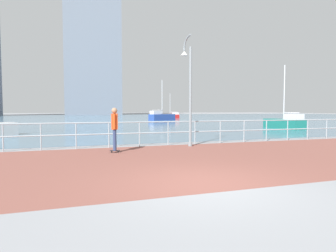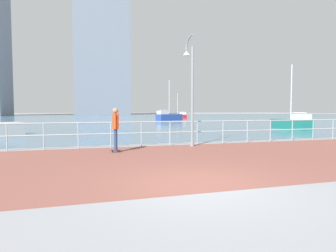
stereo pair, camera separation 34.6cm
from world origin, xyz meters
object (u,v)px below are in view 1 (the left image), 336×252
at_px(sailboat_white, 161,116).
at_px(lamppost, 188,85).
at_px(skateboarder, 115,126).
at_px(sailboat_gray, 171,116).
at_px(sailboat_ivory, 285,123).

bearing_deg(sailboat_white, lamppost, -104.54).
bearing_deg(skateboarder, sailboat_gray, 68.37).
height_order(sailboat_gray, sailboat_ivory, sailboat_ivory).
bearing_deg(sailboat_white, sailboat_ivory, -78.59).
bearing_deg(skateboarder, sailboat_ivory, 29.97).
relative_size(sailboat_gray, sailboat_ivory, 0.87).
height_order(lamppost, sailboat_gray, lamppost).
distance_m(lamppost, sailboat_gray, 41.72).
distance_m(sailboat_white, sailboat_ivory, 23.32).
distance_m(skateboarder, sailboat_white, 34.31).
distance_m(skateboarder, sailboat_gray, 43.88).
relative_size(lamppost, sailboat_gray, 1.06).
bearing_deg(sailboat_ivory, sailboat_white, 101.41).
distance_m(sailboat_white, sailboat_gray, 9.63).
height_order(lamppost, skateboarder, lamppost).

